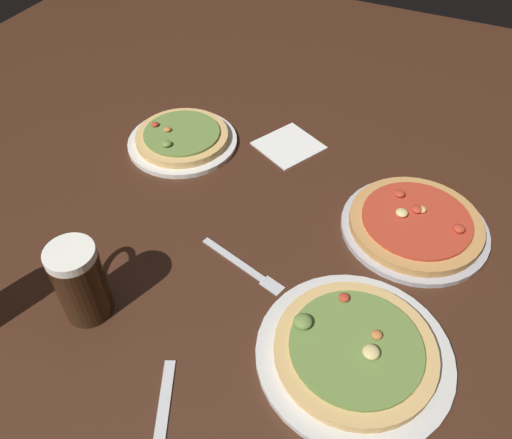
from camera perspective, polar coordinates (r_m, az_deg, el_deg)
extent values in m
cube|color=#3D2114|center=(1.09, 0.00, -1.29)|extent=(2.40, 2.40, 0.03)
cylinder|color=silver|center=(0.91, 10.80, -14.48)|extent=(0.33, 0.33, 0.01)
cylinder|color=tan|center=(0.90, 10.93, -14.00)|extent=(0.27, 0.27, 0.02)
cylinder|color=olive|center=(0.89, 11.04, -13.60)|extent=(0.22, 0.22, 0.01)
ellipsoid|color=#C67038|center=(0.90, 13.24, -12.30)|extent=(0.02, 0.02, 0.01)
ellipsoid|color=olive|center=(0.89, 5.23, -11.18)|extent=(0.03, 0.03, 0.02)
ellipsoid|color=#DBC67A|center=(0.87, 12.63, -14.13)|extent=(0.03, 0.03, 0.01)
ellipsoid|color=#B73823|center=(0.93, 9.74, -8.50)|extent=(0.02, 0.02, 0.01)
cylinder|color=silver|center=(1.31, -8.12, 8.52)|extent=(0.27, 0.27, 0.01)
cylinder|color=tan|center=(1.30, -8.19, 9.05)|extent=(0.23, 0.23, 0.02)
cylinder|color=olive|center=(1.29, -8.24, 9.48)|extent=(0.19, 0.19, 0.01)
ellipsoid|color=#B73823|center=(1.32, -11.15, 10.32)|extent=(0.02, 0.02, 0.01)
ellipsoid|color=olive|center=(1.25, -9.86, 8.28)|extent=(0.02, 0.02, 0.01)
ellipsoid|color=#C67038|center=(1.29, -9.79, 9.81)|extent=(0.02, 0.02, 0.01)
cylinder|color=#B2B2B7|center=(1.12, 17.10, -0.92)|extent=(0.30, 0.30, 0.01)
cylinder|color=tan|center=(1.11, 17.27, -0.39)|extent=(0.27, 0.27, 0.02)
cylinder|color=#B73823|center=(1.10, 17.40, 0.05)|extent=(0.22, 0.22, 0.01)
ellipsoid|color=#DBC67A|center=(1.11, 17.87, 1.08)|extent=(0.02, 0.02, 0.01)
ellipsoid|color=#DBC67A|center=(1.09, 15.85, 0.73)|extent=(0.03, 0.03, 0.01)
ellipsoid|color=#B73823|center=(1.10, 21.58, -0.92)|extent=(0.02, 0.02, 0.01)
ellipsoid|color=#B73823|center=(1.14, 15.64, 2.80)|extent=(0.02, 0.02, 0.01)
ellipsoid|color=#B73823|center=(1.11, 17.43, 1.10)|extent=(0.02, 0.02, 0.01)
cylinder|color=black|center=(0.94, -18.77, -6.87)|extent=(0.09, 0.09, 0.14)
cylinder|color=white|center=(0.88, -19.95, -3.71)|extent=(0.08, 0.08, 0.02)
torus|color=silver|center=(0.98, -18.65, -4.35)|extent=(0.06, 0.08, 0.09)
cube|color=white|center=(1.29, 3.65, 8.25)|extent=(0.18, 0.18, 0.01)
cube|color=silver|center=(1.02, -2.35, -4.45)|extent=(0.16, 0.06, 0.01)
cube|color=silver|center=(0.98, 1.80, -7.28)|extent=(0.05, 0.04, 0.00)
cube|color=silver|center=(0.87, -10.20, -19.86)|extent=(0.08, 0.16, 0.01)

